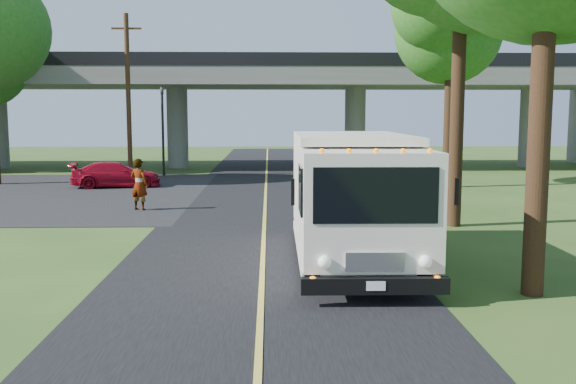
{
  "coord_description": "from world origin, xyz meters",
  "views": [
    {
      "loc": [
        0.17,
        -11.52,
        3.66
      ],
      "look_at": [
        0.66,
        5.23,
        1.6
      ],
      "focal_mm": 40.0,
      "sensor_mm": 36.0,
      "label": 1
    }
  ],
  "objects_px": {
    "step_van": "(353,194)",
    "pedestrian": "(139,185)",
    "tree_right_far": "(457,16)",
    "traffic_signal": "(163,121)",
    "utility_pole": "(128,96)",
    "red_sedan": "(116,175)"
  },
  "relations": [
    {
      "from": "red_sedan",
      "to": "tree_right_far",
      "type": "bearing_deg",
      "value": -101.84
    },
    {
      "from": "traffic_signal",
      "to": "red_sedan",
      "type": "height_order",
      "value": "traffic_signal"
    },
    {
      "from": "traffic_signal",
      "to": "pedestrian",
      "type": "distance_m",
      "value": 13.54
    },
    {
      "from": "utility_pole",
      "to": "pedestrian",
      "type": "xyz_separation_m",
      "value": [
        2.74,
        -11.3,
        -3.61
      ]
    },
    {
      "from": "tree_right_far",
      "to": "red_sedan",
      "type": "distance_m",
      "value": 18.35
    },
    {
      "from": "tree_right_far",
      "to": "pedestrian",
      "type": "xyz_separation_m",
      "value": [
        -13.96,
        -7.13,
        -7.31
      ]
    },
    {
      "from": "traffic_signal",
      "to": "pedestrian",
      "type": "bearing_deg",
      "value": -84.66
    },
    {
      "from": "utility_pole",
      "to": "red_sedan",
      "type": "xyz_separation_m",
      "value": [
        0.05,
        -3.57,
        -3.96
      ]
    },
    {
      "from": "traffic_signal",
      "to": "tree_right_far",
      "type": "bearing_deg",
      "value": -22.07
    },
    {
      "from": "step_van",
      "to": "traffic_signal",
      "type": "bearing_deg",
      "value": 110.95
    },
    {
      "from": "step_van",
      "to": "pedestrian",
      "type": "height_order",
      "value": "step_van"
    },
    {
      "from": "tree_right_far",
      "to": "step_van",
      "type": "bearing_deg",
      "value": -113.66
    },
    {
      "from": "utility_pole",
      "to": "step_van",
      "type": "distance_m",
      "value": 22.55
    },
    {
      "from": "tree_right_far",
      "to": "red_sedan",
      "type": "xyz_separation_m",
      "value": [
        -16.66,
        0.6,
        -7.67
      ]
    },
    {
      "from": "step_van",
      "to": "red_sedan",
      "type": "relative_size",
      "value": 1.73
    },
    {
      "from": "step_van",
      "to": "tree_right_far",
      "type": "bearing_deg",
      "value": 66.97
    },
    {
      "from": "traffic_signal",
      "to": "utility_pole",
      "type": "distance_m",
      "value": 2.86
    },
    {
      "from": "tree_right_far",
      "to": "pedestrian",
      "type": "relative_size",
      "value": 5.56
    },
    {
      "from": "traffic_signal",
      "to": "step_van",
      "type": "relative_size",
      "value": 0.69
    },
    {
      "from": "traffic_signal",
      "to": "red_sedan",
      "type": "relative_size",
      "value": 1.19
    },
    {
      "from": "tree_right_far",
      "to": "pedestrian",
      "type": "distance_m",
      "value": 17.3
    },
    {
      "from": "utility_pole",
      "to": "pedestrian",
      "type": "bearing_deg",
      "value": -76.35
    }
  ]
}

